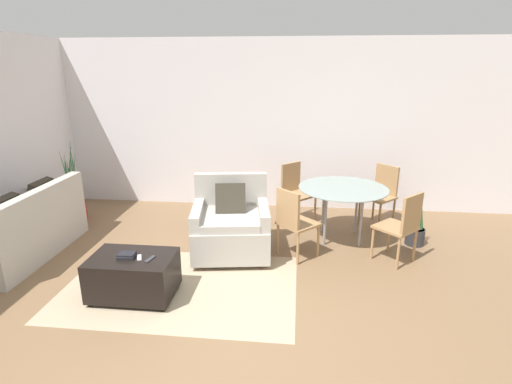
# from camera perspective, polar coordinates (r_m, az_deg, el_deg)

# --- Properties ---
(ground_plane) EXTENTS (20.00, 20.00, 0.00)m
(ground_plane) POSITION_cam_1_polar(r_m,az_deg,el_deg) (3.86, -3.75, -19.33)
(ground_plane) COLOR brown
(wall_back) EXTENTS (12.00, 0.06, 2.75)m
(wall_back) POSITION_cam_1_polar(r_m,az_deg,el_deg) (6.64, 1.22, 9.44)
(wall_back) COLOR white
(wall_back) RESTS_ON ground_plane
(area_rug) EXTENTS (2.52, 1.66, 0.01)m
(area_rug) POSITION_cam_1_polar(r_m,az_deg,el_deg) (4.58, -10.69, -13.11)
(area_rug) COLOR tan
(area_rug) RESTS_ON ground_plane
(couch) EXTENTS (0.83, 1.72, 0.89)m
(couch) POSITION_cam_1_polar(r_m,az_deg,el_deg) (5.83, -30.24, -5.05)
(couch) COLOR #B2ADA3
(couch) RESTS_ON ground_plane
(armchair) EXTENTS (1.06, 1.02, 0.98)m
(armchair) POSITION_cam_1_polar(r_m,az_deg,el_deg) (5.08, -3.60, -4.90)
(armchair) COLOR #B2ADA3
(armchair) RESTS_ON ground_plane
(ottoman) EXTENTS (0.85, 0.57, 0.45)m
(ottoman) POSITION_cam_1_polar(r_m,az_deg,el_deg) (4.41, -17.11, -11.24)
(ottoman) COLOR black
(ottoman) RESTS_ON ground_plane
(book_stack) EXTENTS (0.18, 0.15, 0.05)m
(book_stack) POSITION_cam_1_polar(r_m,az_deg,el_deg) (4.31, -17.99, -8.60)
(book_stack) COLOR black
(book_stack) RESTS_ON ottoman
(tv_remote_primary) EXTENTS (0.08, 0.15, 0.01)m
(tv_remote_primary) POSITION_cam_1_polar(r_m,az_deg,el_deg) (4.21, -14.89, -9.23)
(tv_remote_primary) COLOR #333338
(tv_remote_primary) RESTS_ON ottoman
(tv_remote_secondary) EXTENTS (0.09, 0.14, 0.01)m
(tv_remote_secondary) POSITION_cam_1_polar(r_m,az_deg,el_deg) (4.27, -16.34, -8.98)
(tv_remote_secondary) COLOR #B7B7BC
(tv_remote_secondary) RESTS_ON ottoman
(potted_plant) EXTENTS (0.35, 0.35, 1.28)m
(potted_plant) POSITION_cam_1_polar(r_m,az_deg,el_deg) (6.83, -24.59, -1.20)
(potted_plant) COLOR maroon
(potted_plant) RESTS_ON ground_plane
(dining_table) EXTENTS (1.20, 1.20, 0.75)m
(dining_table) POSITION_cam_1_polar(r_m,az_deg,el_deg) (5.53, 12.30, -0.11)
(dining_table) COLOR #8C9E99
(dining_table) RESTS_ON ground_plane
(dining_chair_near_left) EXTENTS (0.59, 0.59, 0.90)m
(dining_chair_near_left) POSITION_cam_1_polar(r_m,az_deg,el_deg) (4.94, 5.38, -3.87)
(dining_chair_near_left) COLOR tan
(dining_chair_near_left) RESTS_ON ground_plane
(dining_chair_near_right) EXTENTS (0.59, 0.59, 0.90)m
(dining_chair_near_right) POSITION_cam_1_polar(r_m,az_deg,el_deg) (5.10, 20.21, -4.22)
(dining_chair_near_right) COLOR tan
(dining_chair_near_right) RESTS_ON ground_plane
(dining_chair_far_left) EXTENTS (0.59, 0.59, 0.90)m
(dining_chair_far_left) POSITION_cam_1_polar(r_m,az_deg,el_deg) (6.17, 5.60, 0.54)
(dining_chair_far_left) COLOR tan
(dining_chair_far_left) RESTS_ON ground_plane
(dining_chair_far_right) EXTENTS (0.59, 0.59, 0.90)m
(dining_chair_far_right) POSITION_cam_1_polar(r_m,az_deg,el_deg) (6.29, 17.52, 0.14)
(dining_chair_far_right) COLOR tan
(dining_chair_far_right) RESTS_ON ground_plane
(potted_plant_small) EXTENTS (0.25, 0.25, 0.78)m
(potted_plant_small) POSITION_cam_1_polar(r_m,az_deg,el_deg) (5.79, 21.87, -4.85)
(potted_plant_small) COLOR #333338
(potted_plant_small) RESTS_ON ground_plane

